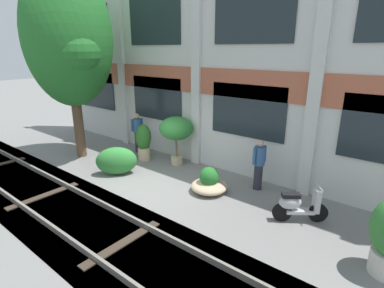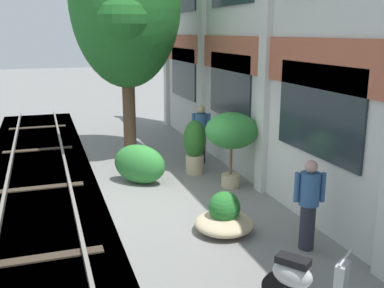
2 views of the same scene
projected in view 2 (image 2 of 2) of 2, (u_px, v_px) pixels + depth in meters
name	position (u px, v px, depth m)	size (l,w,h in m)	color
ground_plane	(157.00, 203.00, 9.85)	(80.00, 80.00, 0.00)	slate
apartment_facade	(278.00, 28.00, 9.81)	(16.73, 0.64, 7.47)	silver
rail_tracks	(39.00, 224.00, 9.12)	(24.37, 2.80, 0.43)	#4C473F
broadleaf_tree	(125.00, 2.00, 12.59)	(3.32, 3.16, 7.11)	brown
potted_plant_wide_bowl	(224.00, 218.00, 8.36)	(1.11, 1.11, 0.79)	tan
potted_plant_terracotta_small	(231.00, 133.00, 10.57)	(1.25, 1.25, 1.82)	tan
potted_plant_fluted_column	(195.00, 145.00, 11.73)	(0.59, 0.59, 1.44)	tan
scooter_second_parked	(307.00, 285.00, 5.87)	(1.16, 0.90, 0.98)	black
resident_by_doorway	(201.00, 132.00, 12.69)	(0.34, 0.49, 1.65)	#282833
resident_watching_tracks	(309.00, 202.00, 7.59)	(0.34, 0.51, 1.59)	#282833
topiary_hedge	(139.00, 164.00, 11.04)	(1.39, 0.70, 0.98)	#2D7A33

